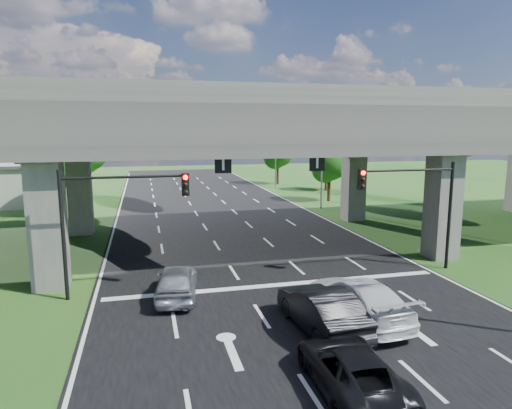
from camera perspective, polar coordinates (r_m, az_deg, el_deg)
name	(u,v)px	position (r m, az deg, el deg)	size (l,w,h in m)	color
ground	(302,312)	(20.18, 5.79, -13.26)	(160.00, 160.00, 0.00)	#1C4817
road	(249,252)	(29.27, -0.82, -5.91)	(18.00, 120.00, 0.03)	black
overpass	(242,126)	(30.17, -1.73, 9.74)	(80.00, 15.00, 10.00)	#33312F
signal_right	(416,196)	(25.96, 19.42, 0.97)	(5.76, 0.54, 6.00)	black
signal_left	(112,208)	(21.78, -17.53, -0.47)	(5.76, 0.54, 6.00)	black
streetlight_far	(318,149)	(44.68, 7.80, 6.91)	(3.38, 0.25, 10.00)	gray
streetlight_beyond	(273,144)	(59.84, 2.11, 7.63)	(3.38, 0.25, 10.00)	gray
tree_left_near	(55,162)	(44.25, -23.82, 4.84)	(4.50, 4.50, 7.80)	black
tree_left_mid	(39,164)	(52.70, -25.54, 4.64)	(3.91, 3.90, 6.76)	black
tree_left_far	(87,150)	(59.92, -20.32, 6.37)	(4.80, 4.80, 8.32)	black
tree_right_near	(330,160)	(49.57, 9.24, 5.56)	(4.20, 4.20, 7.28)	black
tree_right_mid	(327,158)	(58.11, 8.87, 5.81)	(3.91, 3.90, 6.76)	black
tree_right_far	(278,150)	(64.26, 2.79, 6.83)	(4.50, 4.50, 7.80)	black
car_silver	(177,281)	(21.69, -9.89, -9.43)	(1.84, 4.57, 1.56)	silver
car_dark	(321,309)	(18.27, 8.17, -12.81)	(1.81, 5.20, 1.71)	black
car_white	(357,299)	(19.57, 12.51, -11.42)	(2.38, 5.85, 1.70)	silver
car_trailing	(351,369)	(14.72, 11.80, -19.48)	(2.25, 4.89, 1.36)	black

